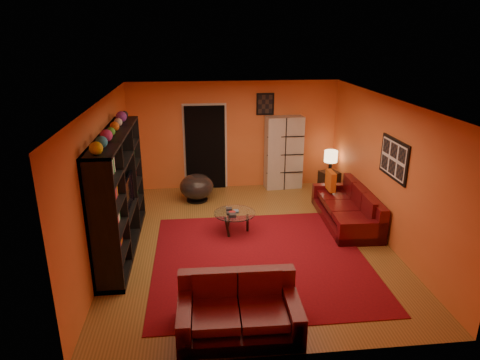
{
  "coord_description": "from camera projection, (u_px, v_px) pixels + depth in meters",
  "views": [
    {
      "loc": [
        -0.93,
        -7.08,
        3.69
      ],
      "look_at": [
        -0.16,
        0.1,
        1.17
      ],
      "focal_mm": 32.0,
      "sensor_mm": 36.0,
      "label": 1
    }
  ],
  "objects": [
    {
      "name": "floor",
      "position": [
        249.0,
        241.0,
        7.95
      ],
      "size": [
        6.0,
        6.0,
        0.0
      ],
      "primitive_type": "plane",
      "color": "brown",
      "rests_on": "ground"
    },
    {
      "name": "ceiling",
      "position": [
        250.0,
        101.0,
        7.1
      ],
      "size": [
        6.0,
        6.0,
        0.0
      ],
      "primitive_type": "plane",
      "rotation": [
        3.14,
        0.0,
        0.0
      ],
      "color": "white",
      "rests_on": "wall_back"
    },
    {
      "name": "wall_back",
      "position": [
        234.0,
        135.0,
        10.34
      ],
      "size": [
        6.0,
        0.0,
        6.0
      ],
      "primitive_type": "plane",
      "rotation": [
        1.57,
        0.0,
        0.0
      ],
      "color": "orange",
      "rests_on": "floor"
    },
    {
      "name": "wall_front",
      "position": [
        285.0,
        261.0,
        4.71
      ],
      "size": [
        6.0,
        0.0,
        6.0
      ],
      "primitive_type": "plane",
      "rotation": [
        -1.57,
        0.0,
        0.0
      ],
      "color": "orange",
      "rests_on": "floor"
    },
    {
      "name": "wall_left",
      "position": [
        104.0,
        180.0,
        7.27
      ],
      "size": [
        0.0,
        6.0,
        6.0
      ],
      "primitive_type": "plane",
      "rotation": [
        1.57,
        0.0,
        1.57
      ],
      "color": "orange",
      "rests_on": "floor"
    },
    {
      "name": "wall_right",
      "position": [
        386.0,
        170.0,
        7.78
      ],
      "size": [
        0.0,
        6.0,
        6.0
      ],
      "primitive_type": "plane",
      "rotation": [
        1.57,
        0.0,
        -1.57
      ],
      "color": "orange",
      "rests_on": "floor"
    },
    {
      "name": "rug",
      "position": [
        260.0,
        259.0,
        7.31
      ],
      "size": [
        3.6,
        3.6,
        0.01
      ],
      "primitive_type": "cube",
      "color": "#5F0A14",
      "rests_on": "floor"
    },
    {
      "name": "doorway",
      "position": [
        205.0,
        148.0,
        10.33
      ],
      "size": [
        0.95,
        0.1,
        2.04
      ],
      "primitive_type": "cube",
      "color": "black",
      "rests_on": "floor"
    },
    {
      "name": "wall_art_right",
      "position": [
        394.0,
        159.0,
        7.39
      ],
      "size": [
        0.03,
        1.0,
        0.7
      ],
      "primitive_type": "cube",
      "color": "black",
      "rests_on": "wall_right"
    },
    {
      "name": "wall_art_back",
      "position": [
        265.0,
        104.0,
        10.15
      ],
      "size": [
        0.42,
        0.03,
        0.52
      ],
      "primitive_type": "cube",
      "color": "black",
      "rests_on": "wall_back"
    },
    {
      "name": "entertainment_unit",
      "position": [
        119.0,
        193.0,
        7.38
      ],
      "size": [
        0.45,
        3.0,
        2.1
      ],
      "primitive_type": "cube",
      "color": "black",
      "rests_on": "floor"
    },
    {
      "name": "tv",
      "position": [
        123.0,
        194.0,
        7.48
      ],
      "size": [
        0.96,
        0.13,
        0.55
      ],
      "primitive_type": "imported",
      "rotation": [
        0.0,
        0.0,
        1.57
      ],
      "color": "black",
      "rests_on": "entertainment_unit"
    },
    {
      "name": "sofa",
      "position": [
        350.0,
        209.0,
        8.66
      ],
      "size": [
        0.96,
        2.19,
        0.85
      ],
      "rotation": [
        0.0,
        0.0,
        -0.04
      ],
      "color": "#49090E",
      "rests_on": "rug"
    },
    {
      "name": "loveseat",
      "position": [
        239.0,
        309.0,
        5.55
      ],
      "size": [
        1.58,
        0.97,
        0.85
      ],
      "rotation": [
        0.0,
        0.0,
        1.55
      ],
      "color": "#49090E",
      "rests_on": "rug"
    },
    {
      "name": "throw_pillow",
      "position": [
        331.0,
        181.0,
        9.24
      ],
      "size": [
        0.12,
        0.42,
        0.42
      ],
      "primitive_type": "cube",
      "color": "orange",
      "rests_on": "sofa"
    },
    {
      "name": "coffee_table",
      "position": [
        235.0,
        215.0,
        8.18
      ],
      "size": [
        0.8,
        0.8,
        0.4
      ],
      "rotation": [
        0.0,
        0.0,
        -0.18
      ],
      "color": "silver",
      "rests_on": "floor"
    },
    {
      "name": "storage_cabinet",
      "position": [
        284.0,
        153.0,
        10.41
      ],
      "size": [
        0.92,
        0.47,
        1.78
      ],
      "primitive_type": "cube",
      "rotation": [
        0.0,
        0.0,
        0.08
      ],
      "color": "beige",
      "rests_on": "floor"
    },
    {
      "name": "bowl_chair",
      "position": [
        197.0,
        187.0,
        9.74
      ],
      "size": [
        0.77,
        0.77,
        0.62
      ],
      "color": "black",
      "rests_on": "floor"
    },
    {
      "name": "side_table",
      "position": [
        329.0,
        182.0,
        10.33
      ],
      "size": [
        0.5,
        0.5,
        0.5
      ],
      "primitive_type": "cube",
      "rotation": [
        0.0,
        0.0,
        0.31
      ],
      "color": "black",
      "rests_on": "floor"
    },
    {
      "name": "table_lamp",
      "position": [
        331.0,
        157.0,
        10.13
      ],
      "size": [
        0.31,
        0.31,
        0.52
      ],
      "color": "black",
      "rests_on": "side_table"
    }
  ]
}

